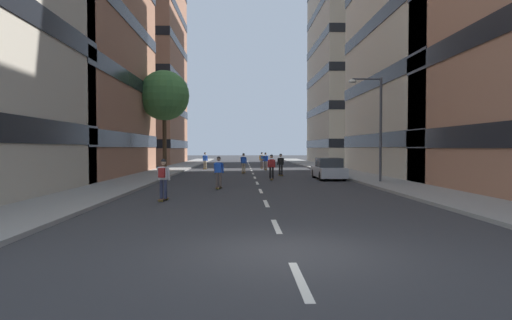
% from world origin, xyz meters
% --- Properties ---
extents(ground_plane, '(178.64, 178.64, 0.00)m').
position_xyz_m(ground_plane, '(0.00, 29.77, 0.00)').
color(ground_plane, '#333335').
extents(sidewalk_left, '(3.31, 81.88, 0.14)m').
position_xyz_m(sidewalk_left, '(-8.06, 33.50, 0.07)').
color(sidewalk_left, gray).
rests_on(sidewalk_left, ground_plane).
extents(sidewalk_right, '(3.31, 81.88, 0.14)m').
position_xyz_m(sidewalk_right, '(8.06, 33.50, 0.07)').
color(sidewalk_right, gray).
rests_on(sidewalk_right, ground_plane).
extents(lane_markings, '(0.16, 67.20, 0.01)m').
position_xyz_m(lane_markings, '(0.00, 30.50, 0.00)').
color(lane_markings, silver).
rests_on(lane_markings, ground_plane).
extents(building_left_far, '(13.07, 16.61, 27.50)m').
position_xyz_m(building_left_far, '(-16.19, 51.85, 13.84)').
color(building_left_far, '#9E6B51').
rests_on(building_left_far, ground_plane).
extents(building_right_far, '(13.07, 17.86, 37.51)m').
position_xyz_m(building_right_far, '(16.19, 51.85, 18.85)').
color(building_right_far, '#B2A893').
rests_on(building_right_far, ground_plane).
extents(parked_car_near, '(1.82, 4.40, 1.52)m').
position_xyz_m(parked_car_near, '(5.21, 21.14, 0.70)').
color(parked_car_near, '#B2B7BF').
rests_on(parked_car_near, ground_plane).
extents(street_tree_near, '(4.57, 4.57, 9.18)m').
position_xyz_m(street_tree_near, '(-8.06, 30.47, 7.01)').
color(street_tree_near, '#4C3823').
rests_on(street_tree_near, sidewalk_left).
extents(streetlamp_right, '(2.13, 0.30, 6.50)m').
position_xyz_m(streetlamp_right, '(7.36, 17.46, 4.14)').
color(streetlamp_right, '#3F3F44').
rests_on(streetlamp_right, sidewalk_right).
extents(skater_0, '(0.55, 0.92, 1.78)m').
position_xyz_m(skater_0, '(1.44, 34.15, 0.98)').
color(skater_0, brown).
rests_on(skater_0, ground_plane).
extents(skater_1, '(0.56, 0.92, 1.78)m').
position_xyz_m(skater_1, '(-2.24, 14.30, 0.98)').
color(skater_1, brown).
rests_on(skater_1, ground_plane).
extents(skater_2, '(0.56, 0.92, 1.78)m').
position_xyz_m(skater_2, '(-0.82, 28.65, 0.98)').
color(skater_2, brown).
rests_on(skater_2, ground_plane).
extents(skater_3, '(0.56, 0.92, 1.78)m').
position_xyz_m(skater_3, '(-4.83, 35.96, 0.98)').
color(skater_3, brown).
rests_on(skater_3, ground_plane).
extents(skater_4, '(0.56, 0.92, 1.78)m').
position_xyz_m(skater_4, '(2.15, 25.05, 0.98)').
color(skater_4, brown).
rests_on(skater_4, ground_plane).
extents(skater_5, '(0.53, 0.90, 1.78)m').
position_xyz_m(skater_5, '(1.21, 37.32, 1.02)').
color(skater_5, brown).
rests_on(skater_5, ground_plane).
extents(skater_6, '(0.56, 0.92, 1.78)m').
position_xyz_m(skater_6, '(-4.30, 9.00, 1.02)').
color(skater_6, brown).
rests_on(skater_6, ground_plane).
extents(skater_7, '(0.54, 0.91, 1.78)m').
position_xyz_m(skater_7, '(1.10, 20.72, 1.02)').
color(skater_7, brown).
rests_on(skater_7, ground_plane).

